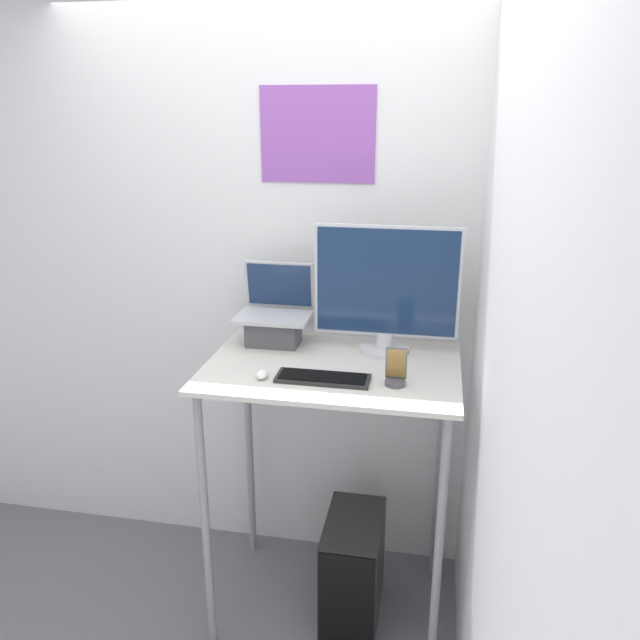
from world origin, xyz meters
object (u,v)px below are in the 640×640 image
at_px(laptop, 274,322).
at_px(cell_phone, 396,373).
at_px(keyboard, 323,378).
at_px(mouse, 262,374).
at_px(monitor, 386,293).
at_px(computer_tower, 353,567).

height_order(laptop, cell_phone, laptop).
bearing_deg(keyboard, mouse, -173.94).
bearing_deg(monitor, mouse, -139.81).
bearing_deg(cell_phone, mouse, -175.64).
xyz_separation_m(monitor, computer_tower, (-0.08, -0.20, -1.17)).
xyz_separation_m(mouse, computer_tower, (0.33, 0.15, -0.93)).
xyz_separation_m(laptop, mouse, (0.05, -0.37, -0.08)).
height_order(laptop, computer_tower, laptop).
bearing_deg(monitor, computer_tower, -112.48).
xyz_separation_m(keyboard, computer_tower, (0.11, 0.12, -0.93)).
bearing_deg(computer_tower, cell_phone, -35.93).
bearing_deg(computer_tower, monitor, 67.52).
distance_m(laptop, keyboard, 0.45).
distance_m(mouse, cell_phone, 0.49).
distance_m(laptop, mouse, 0.38).
height_order(mouse, computer_tower, mouse).
bearing_deg(keyboard, computer_tower, 48.56).
bearing_deg(monitor, keyboard, -120.59).
xyz_separation_m(monitor, mouse, (-0.42, -0.35, -0.23)).
relative_size(mouse, cell_phone, 0.48).
bearing_deg(laptop, monitor, -2.22).
relative_size(laptop, keyboard, 0.96).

